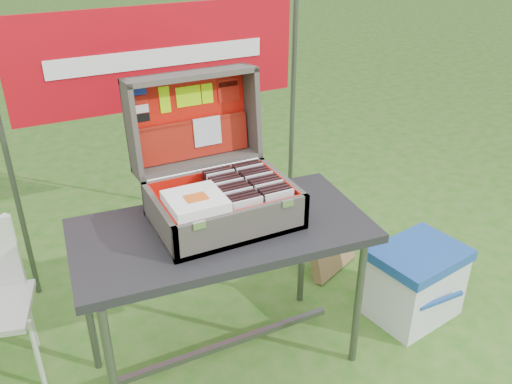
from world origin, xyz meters
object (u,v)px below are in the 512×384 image
table (224,300)px  suitcase (217,156)px  cardboard_box (331,240)px  cooler (415,282)px

table → suitcase: size_ratio=2.13×
suitcase → cardboard_box: bearing=22.0°
cardboard_box → suitcase: bearing=177.8°
table → suitcase: suitcase is taller
table → cooler: 1.10m
suitcase → cooler: size_ratio=1.26×
suitcase → cardboard_box: 1.29m
suitcase → cardboard_box: (0.87, 0.35, -0.88)m
table → suitcase: bearing=78.5°
table → cardboard_box: table is taller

